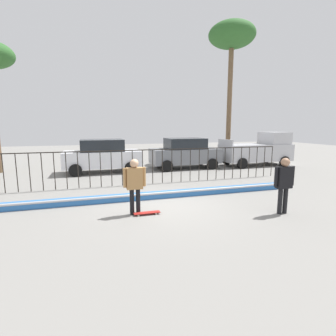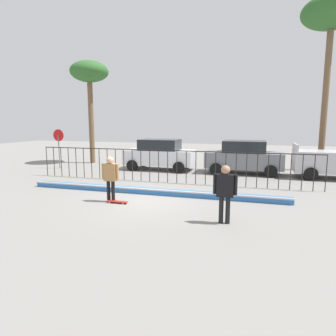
% 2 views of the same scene
% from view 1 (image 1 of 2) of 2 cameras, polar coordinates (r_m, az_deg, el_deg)
% --- Properties ---
extents(ground_plane, '(60.00, 60.00, 0.00)m').
position_cam_1_polar(ground_plane, '(8.91, -1.34, -8.10)').
color(ground_plane, gray).
extents(bowl_coping_ledge, '(11.00, 0.41, 0.27)m').
position_cam_1_polar(bowl_coping_ledge, '(9.67, -2.71, -5.96)').
color(bowl_coping_ledge, '#2D6BB7').
rests_on(bowl_coping_ledge, ground).
extents(perimeter_fence, '(14.04, 0.04, 1.60)m').
position_cam_1_polar(perimeter_fence, '(11.84, -5.62, 1.18)').
color(perimeter_fence, black).
rests_on(perimeter_fence, ground).
extents(skateboarder, '(0.68, 0.26, 1.69)m').
position_cam_1_polar(skateboarder, '(7.80, -7.36, -2.97)').
color(skateboarder, black).
rests_on(skateboarder, ground).
extents(skateboard, '(0.80, 0.20, 0.07)m').
position_cam_1_polar(skateboard, '(7.97, -4.67, -9.81)').
color(skateboard, '#A51E19').
rests_on(skateboard, ground).
extents(camera_operator, '(0.70, 0.26, 1.72)m').
position_cam_1_polar(camera_operator, '(8.53, 24.21, -2.55)').
color(camera_operator, black).
rests_on(camera_operator, ground).
extents(parked_car_white, '(4.30, 2.12, 1.90)m').
position_cam_1_polar(parked_car_white, '(15.32, -14.23, 2.66)').
color(parked_car_white, silver).
rests_on(parked_car_white, ground).
extents(parked_car_gray, '(4.30, 2.12, 1.90)m').
position_cam_1_polar(parked_car_gray, '(16.39, 3.76, 3.34)').
color(parked_car_gray, slate).
rests_on(parked_car_gray, ground).
extents(pickup_truck, '(4.70, 2.12, 2.24)m').
position_cam_1_polar(pickup_truck, '(18.60, 19.31, 3.74)').
color(pickup_truck, '#B7B7BC').
rests_on(pickup_truck, ground).
extents(palm_tree_tall, '(3.39, 3.39, 10.11)m').
position_cam_1_polar(palm_tree_tall, '(21.50, 13.88, 25.99)').
color(palm_tree_tall, brown).
rests_on(palm_tree_tall, ground).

